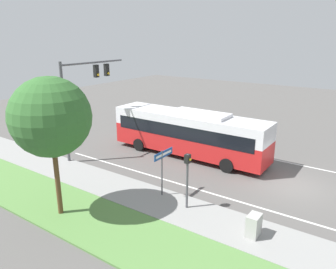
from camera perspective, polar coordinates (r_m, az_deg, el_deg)
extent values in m
plane|color=#565451|center=(20.92, 20.91, -8.36)|extent=(80.00, 80.00, 0.00)
cube|color=gray|center=(15.61, 14.94, -16.67)|extent=(2.80, 80.00, 0.12)
cube|color=silver|center=(17.78, 17.91, -12.68)|extent=(0.14, 30.00, 0.01)
cube|color=silver|center=(24.19, 23.07, -5.15)|extent=(0.14, 30.00, 0.01)
cube|color=red|center=(23.93, 3.57, -1.09)|extent=(2.56, 11.81, 1.53)
cube|color=silver|center=(23.53, 3.63, 2.13)|extent=(2.56, 11.81, 1.25)
cube|color=black|center=(23.65, 3.61, 1.12)|extent=(2.60, 10.86, 0.95)
cube|color=silver|center=(22.92, 5.56, 3.61)|extent=(1.80, 4.13, 0.24)
cylinder|color=black|center=(25.21, -5.05, -1.76)|extent=(0.28, 0.96, 0.96)
cylinder|color=black|center=(27.05, -1.73, -0.39)|extent=(0.28, 0.96, 0.96)
cylinder|color=black|center=(21.54, 10.19, -5.32)|extent=(0.28, 0.96, 0.96)
cylinder|color=black|center=(23.66, 12.72, -3.40)|extent=(0.28, 0.96, 0.96)
cylinder|color=#4C4C51|center=(23.05, -17.53, 3.41)|extent=(0.20, 0.20, 6.91)
cylinder|color=#4C4C51|center=(24.39, -12.83, 12.14)|extent=(5.72, 0.14, 0.14)
cube|color=black|center=(24.57, -12.41, 10.74)|extent=(0.32, 0.28, 0.90)
sphere|color=yellow|center=(24.47, -12.08, 10.15)|extent=(0.18, 0.18, 0.18)
cube|color=black|center=(25.30, -10.65, 11.01)|extent=(0.32, 0.28, 0.90)
sphere|color=yellow|center=(25.20, -10.33, 10.44)|extent=(0.18, 0.18, 0.18)
cylinder|color=#4C4C51|center=(16.50, 3.35, -8.38)|extent=(0.12, 0.12, 3.00)
cube|color=black|center=(15.99, 3.42, -4.24)|extent=(0.28, 0.24, 0.44)
sphere|color=yellow|center=(15.92, 3.89, -4.34)|extent=(0.14, 0.14, 0.14)
cylinder|color=#4C4C51|center=(17.78, -1.07, -6.95)|extent=(0.08, 0.08, 2.70)
cube|color=#19478C|center=(17.48, -0.78, -3.44)|extent=(1.63, 0.03, 0.37)
cube|color=white|center=(17.47, -0.73, -3.45)|extent=(1.39, 0.01, 0.13)
cube|color=#A8A8A3|center=(15.22, 14.70, -15.07)|extent=(0.74, 0.51, 1.01)
cylinder|color=brown|center=(16.70, -18.73, -7.14)|extent=(0.24, 0.24, 3.77)
sphere|color=#33662D|center=(15.77, -19.76, 2.87)|extent=(3.71, 3.71, 3.71)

